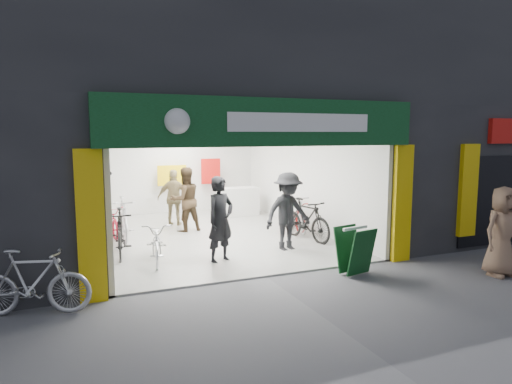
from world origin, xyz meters
TOP-DOWN VIEW (x-y plane):
  - ground at (0.00, 0.00)m, footprint 60.00×60.00m
  - building at (0.91, 4.99)m, footprint 17.00×10.27m
  - bike_left_front at (-1.80, 1.92)m, footprint 0.93×1.87m
  - bike_left_midfront at (-2.50, 2.73)m, footprint 0.74×1.90m
  - bike_left_midback at (-2.50, 4.99)m, footprint 0.78×1.75m
  - bike_left_back at (-2.22, 4.42)m, footprint 0.62×1.94m
  - bike_right_front at (2.24, 2.45)m, footprint 0.86×1.94m
  - bike_right_mid at (2.50, 3.78)m, footprint 0.60×1.64m
  - bike_right_back at (2.50, 3.57)m, footprint 0.79×1.93m
  - parked_bike at (-4.16, -0.30)m, footprint 1.85×0.97m
  - customer_a at (-0.51, 1.37)m, footprint 0.83×0.71m
  - customer_b at (-0.45, 4.75)m, footprint 1.01×0.84m
  - customer_c at (1.31, 1.70)m, footprint 1.32×0.88m
  - customer_d at (-0.56, 5.66)m, footprint 1.11×0.79m
  - pedestrian_near at (4.39, -1.69)m, footprint 0.90×0.61m
  - sandwich_board at (1.72, -0.50)m, footprint 0.73×0.74m

SIDE VIEW (x-z plane):
  - ground at x=0.00m, z-range 0.00..0.00m
  - bike_right_mid at x=2.50m, z-range 0.00..0.86m
  - bike_left_midback at x=-2.50m, z-range 0.00..0.89m
  - bike_left_front at x=-1.80m, z-range 0.00..0.94m
  - sandwich_board at x=1.72m, z-range 0.05..1.00m
  - parked_bike at x=-4.16m, z-range 0.00..1.07m
  - bike_left_midfront at x=-2.50m, z-range 0.00..1.11m
  - bike_right_back at x=2.50m, z-range 0.00..1.12m
  - bike_right_front at x=2.24m, z-range 0.00..1.13m
  - bike_left_back at x=-2.22m, z-range 0.00..1.15m
  - customer_d at x=-0.56m, z-range 0.00..1.75m
  - pedestrian_near at x=4.39m, z-range 0.00..1.81m
  - customer_b at x=-0.45m, z-range 0.00..1.88m
  - customer_c at x=1.31m, z-range 0.00..1.92m
  - customer_a at x=-0.51m, z-range 0.00..1.92m
  - building at x=0.91m, z-range 0.31..8.31m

